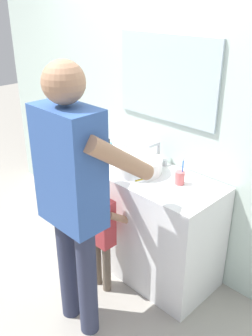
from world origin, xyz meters
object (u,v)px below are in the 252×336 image
at_px(child_toddler, 102,227).
at_px(adult_parent, 73,184).
at_px(soap_bottle, 109,150).
at_px(toothbrush_cup, 180,177).

bearing_deg(child_toddler, adult_parent, -66.60).
relative_size(soap_bottle, child_toddler, 0.18).
height_order(toothbrush_cup, child_toddler, toothbrush_cup).
distance_m(child_toddler, adult_parent, 0.64).
xyz_separation_m(soap_bottle, child_toddler, (0.35, -0.41, -0.39)).
distance_m(soap_bottle, child_toddler, 0.66).
bearing_deg(soap_bottle, adult_parent, -56.13).
relative_size(toothbrush_cup, child_toddler, 0.23).
bearing_deg(soap_bottle, child_toddler, -49.19).
xyz_separation_m(child_toddler, adult_parent, (0.14, -0.33, 0.53)).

